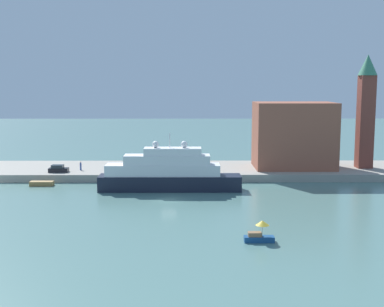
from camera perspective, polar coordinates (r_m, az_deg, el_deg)
ground at (r=87.82m, az=-2.57°, el=-5.24°), size 400.00×400.00×0.00m
quay_dock at (r=112.65m, az=-2.07°, el=-1.91°), size 110.00×18.99×1.55m
large_yacht at (r=95.59m, az=-2.69°, el=-2.20°), size 26.33×4.57×10.69m
small_motorboat at (r=66.02m, az=7.47°, el=-8.77°), size 3.78×1.73×2.75m
work_barge at (r=104.28m, az=-16.29°, el=-3.21°), size 4.49×1.62×0.88m
harbor_building at (r=113.21m, az=11.21°, el=2.00°), size 16.87×11.21×14.13m
bell_tower at (r=116.68m, az=18.70°, el=4.94°), size 4.07×4.07×24.23m
parked_car at (r=109.74m, az=-14.57°, el=-1.67°), size 3.95×1.85×1.51m
person_figure at (r=111.08m, az=-12.22°, el=-1.38°), size 0.36×0.36×1.83m
mooring_bollard at (r=104.08m, az=-1.85°, el=-2.07°), size 0.51×0.51×0.80m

